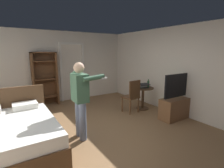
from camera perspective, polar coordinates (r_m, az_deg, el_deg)
The scene contains 13 objects.
ground_plane at distance 3.90m, azimuth -4.79°, elevation -16.86°, with size 6.78×6.78×0.00m, color olive.
wall_back at distance 6.43m, azimuth -18.15°, elevation 5.43°, with size 5.45×0.12×2.52m, color silver.
wall_right at distance 5.27m, azimuth 21.65°, elevation 4.11°, with size 0.12×6.40×2.52m, color silver.
doorway_frame at distance 6.52m, azimuth -13.18°, elevation 5.40°, with size 0.93×0.08×2.13m.
bed at distance 3.76m, azimuth -31.13°, elevation -14.45°, with size 1.59×2.04×1.02m.
bookshelf at distance 6.15m, azimuth -21.62°, elevation 2.22°, with size 0.80×0.32×1.80m.
tv_flatscreen at distance 5.00m, azimuth 20.89°, elevation -6.56°, with size 1.06×0.40×1.24m.
side_table at distance 5.48m, azimuth 10.29°, elevation -3.44°, with size 0.66×0.66×0.70m.
laptop at distance 5.36m, azimuth 10.40°, elevation -0.70°, with size 0.38×0.38×0.15m.
bottle_on_table at distance 5.44m, azimuth 12.07°, elevation 0.04°, with size 0.06×0.06×0.26m.
wooden_chair at distance 5.06m, azimuth 6.81°, elevation -3.71°, with size 0.46×0.46×0.99m.
person_blue_shirt at distance 3.55m, azimuth -10.53°, elevation -3.93°, with size 0.62×0.55×1.60m.
suitcase_dark at distance 5.24m, azimuth -27.61°, elevation -8.10°, with size 0.47×0.39×0.44m, color black.
Camera 1 is at (-1.58, -3.07, 1.81)m, focal length 27.28 mm.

